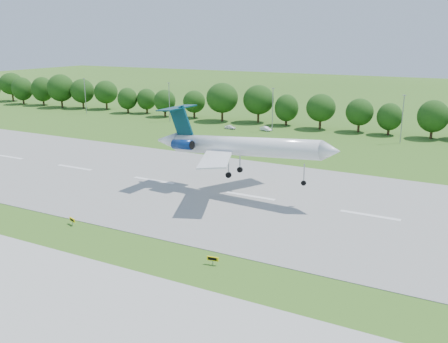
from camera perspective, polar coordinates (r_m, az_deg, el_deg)
ground at (r=64.41m, az=-6.63°, el=-8.97°), size 600.00×600.00×0.00m
runway at (r=84.67m, az=3.02°, el=-2.84°), size 400.00×45.00×0.08m
taxiway at (r=52.38m, az=-18.30°, el=-15.71°), size 400.00×23.00×0.08m
tree_line at (r=145.42m, az=14.46°, el=6.84°), size 288.40×8.40×10.40m
light_poles at (r=136.45m, az=12.41°, el=6.50°), size 175.90×0.25×12.19m
airliner at (r=83.77m, az=1.26°, el=3.03°), size 34.48×25.07×11.20m
taxi_sign_centre at (r=75.20m, az=-16.95°, el=-5.31°), size 1.41×0.64×1.01m
taxi_sign_right at (r=60.02m, az=-1.29°, el=-9.95°), size 1.48×0.39×1.04m
service_vehicle_a at (r=143.48m, az=4.79°, el=4.90°), size 3.92×2.67×1.22m
service_vehicle_b at (r=145.72m, az=0.70°, el=5.10°), size 3.57×1.85×1.16m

